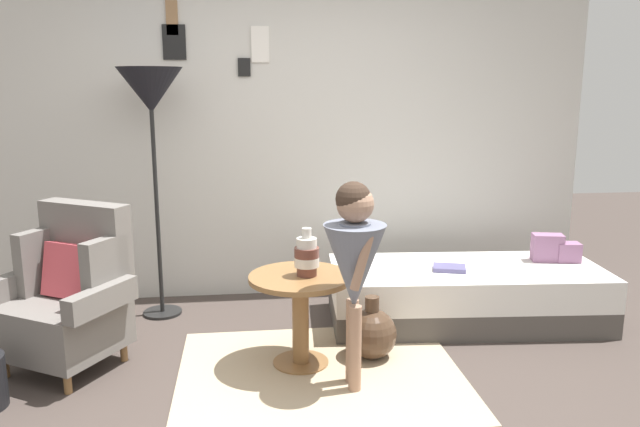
% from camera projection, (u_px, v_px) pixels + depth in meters
% --- Properties ---
extents(ground_plane, '(12.00, 12.00, 0.00)m').
position_uv_depth(ground_plane, '(313.00, 411.00, 3.22)').
color(ground_plane, '#423833').
extents(gallery_wall, '(4.80, 0.12, 2.60)m').
position_uv_depth(gallery_wall, '(285.00, 131.00, 4.84)').
color(gallery_wall, beige).
rests_on(gallery_wall, ground).
extents(rug, '(1.65, 1.36, 0.01)m').
position_uv_depth(rug, '(320.00, 374.00, 3.62)').
color(rug, tan).
rests_on(rug, ground).
extents(armchair, '(0.90, 0.84, 0.97)m').
position_uv_depth(armchair, '(70.00, 295.00, 3.68)').
color(armchair, olive).
rests_on(armchair, ground).
extents(daybed, '(1.95, 0.93, 0.40)m').
position_uv_depth(daybed, '(465.00, 294.00, 4.41)').
color(daybed, '#4C4742').
rests_on(daybed, ground).
extents(pillow_head, '(0.18, 0.14, 0.14)m').
position_uv_depth(pillow_head, '(568.00, 252.00, 4.49)').
color(pillow_head, gray).
rests_on(pillow_head, daybed).
extents(pillow_mid, '(0.23, 0.16, 0.20)m').
position_uv_depth(pillow_mid, '(547.00, 248.00, 4.50)').
color(pillow_mid, gray).
rests_on(pillow_mid, daybed).
extents(side_table, '(0.61, 0.61, 0.56)m').
position_uv_depth(side_table, '(300.00, 300.00, 3.67)').
color(side_table, olive).
rests_on(side_table, ground).
extents(vase_striped, '(0.15, 0.15, 0.29)m').
position_uv_depth(vase_striped, '(307.00, 256.00, 3.62)').
color(vase_striped, brown).
rests_on(vase_striped, side_table).
extents(floor_lamp, '(0.45, 0.45, 1.78)m').
position_uv_depth(floor_lamp, '(151.00, 98.00, 4.26)').
color(floor_lamp, black).
rests_on(floor_lamp, ground).
extents(person_child, '(0.34, 0.34, 1.17)m').
position_uv_depth(person_child, '(354.00, 258.00, 3.32)').
color(person_child, '#A37A60').
rests_on(person_child, ground).
extents(book_on_daybed, '(0.26, 0.22, 0.03)m').
position_uv_depth(book_on_daybed, '(449.00, 268.00, 4.29)').
color(book_on_daybed, '#575280').
rests_on(book_on_daybed, daybed).
extents(demijohn_near, '(0.31, 0.31, 0.40)m').
position_uv_depth(demijohn_near, '(372.00, 333.00, 3.82)').
color(demijohn_near, '#473323').
rests_on(demijohn_near, ground).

